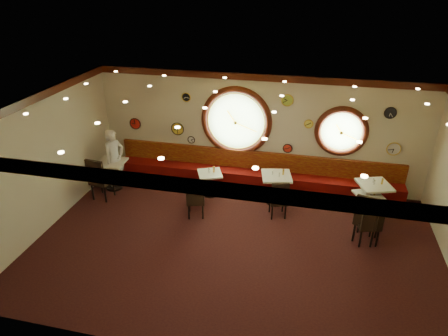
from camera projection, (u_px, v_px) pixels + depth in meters
floor at (235, 244)px, 9.04m from camera, size 9.00×6.00×0.00m
ceiling at (237, 109)px, 7.61m from camera, size 9.00×6.00×0.02m
wall_back at (258, 132)px, 10.94m from camera, size 9.00×0.02×3.20m
wall_front at (194, 280)px, 5.71m from camera, size 9.00×0.02×3.20m
wall_left at (46, 162)px, 9.23m from camera, size 0.02×6.00×3.20m
molding_back at (259, 77)px, 10.22m from camera, size 9.00×0.10×0.18m
molding_front at (192, 186)px, 5.08m from camera, size 9.00×0.10×0.18m
molding_left at (34, 98)px, 8.55m from camera, size 0.10×6.00×0.18m
banquette_base at (254, 184)px, 11.37m from camera, size 8.00×0.55×0.20m
banquette_seat at (254, 176)px, 11.26m from camera, size 8.00×0.55×0.30m
banquette_back at (256, 160)px, 11.27m from camera, size 8.00×0.10×0.55m
porthole_left_glass at (236, 121)px, 10.95m from camera, size 1.66×0.02×1.66m
porthole_left_frame at (236, 121)px, 10.93m from camera, size 1.98×0.18×1.98m
porthole_left_ring at (236, 122)px, 10.91m from camera, size 1.61×0.03×1.61m
porthole_right_glass at (341, 131)px, 10.41m from camera, size 1.10×0.02×1.10m
porthole_right_frame at (341, 132)px, 10.39m from camera, size 1.38×0.18×1.38m
porthole_right_ring at (341, 132)px, 10.37m from camera, size 1.09×0.03×1.09m
wall_clock_0 at (135, 124)px, 11.65m from camera, size 0.32×0.03×0.32m
wall_clock_1 at (287, 100)px, 10.33m from camera, size 0.30×0.03×0.30m
wall_clock_2 at (191, 140)px, 11.47m from camera, size 0.20×0.03×0.20m
wall_clock_3 at (309, 124)px, 10.48m from camera, size 0.22×0.03×0.22m
wall_clock_4 at (394, 149)px, 10.26m from camera, size 0.34×0.03×0.34m
wall_clock_5 at (186, 97)px, 10.93m from camera, size 0.24×0.03×0.24m
wall_clock_6 at (288, 148)px, 10.91m from camera, size 0.24×0.03×0.24m
wall_clock_7 at (178, 129)px, 11.41m from camera, size 0.36×0.03×0.36m
wall_clock_8 at (390, 113)px, 9.89m from camera, size 0.28×0.03×0.28m
table_a at (112, 172)px, 11.16m from camera, size 0.79×0.79×0.82m
table_b at (210, 181)px, 10.85m from camera, size 0.81×0.81×0.68m
table_c at (276, 185)px, 10.44m from camera, size 0.89×0.89×0.82m
table_d at (373, 195)px, 10.01m from camera, size 0.95×0.95×0.82m
table_e at (367, 203)px, 9.82m from camera, size 0.81×0.81×0.67m
chair_a at (99, 177)px, 10.51m from camera, size 0.56×0.56×0.75m
chair_b at (195, 197)px, 9.77m from camera, size 0.54×0.54×0.65m
chair_c at (279, 197)px, 9.77m from camera, size 0.53×0.53×0.63m
chair_d at (371, 220)px, 8.75m from camera, size 0.59×0.59×0.71m
chair_e at (367, 216)px, 8.82m from camera, size 0.66×0.66×0.76m
condiment_a_salt at (109, 159)px, 11.05m from camera, size 0.04×0.04×0.10m
condiment_b_salt at (209, 170)px, 10.75m from camera, size 0.04×0.04×0.11m
condiment_c_salt at (272, 173)px, 10.31m from camera, size 0.03×0.03×0.09m
condiment_d_salt at (374, 181)px, 9.92m from camera, size 0.04×0.04×0.11m
condiment_a_pepper at (112, 161)px, 10.98m from camera, size 0.04×0.04×0.11m
condiment_b_pepper at (209, 171)px, 10.72m from camera, size 0.04×0.04×0.11m
condiment_c_pepper at (279, 175)px, 10.20m from camera, size 0.04×0.04×0.11m
condiment_d_pepper at (374, 182)px, 9.83m from camera, size 0.04×0.04×0.11m
condiment_a_bottle at (117, 159)px, 11.03m from camera, size 0.04×0.04×0.14m
condiment_b_bottle at (214, 169)px, 10.74m from camera, size 0.05×0.05×0.17m
condiment_c_bottle at (283, 172)px, 10.30m from camera, size 0.05×0.05×0.15m
condiment_d_bottle at (382, 181)px, 9.84m from camera, size 0.05×0.05×0.15m
condiment_e_salt at (366, 191)px, 9.78m from camera, size 0.03×0.03×0.09m
condiment_e_pepper at (371, 193)px, 9.68m from camera, size 0.04×0.04×0.10m
condiment_e_bottle at (375, 192)px, 9.67m from camera, size 0.05×0.05×0.14m
waiter at (115, 159)px, 11.08m from camera, size 0.63×0.74×1.72m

